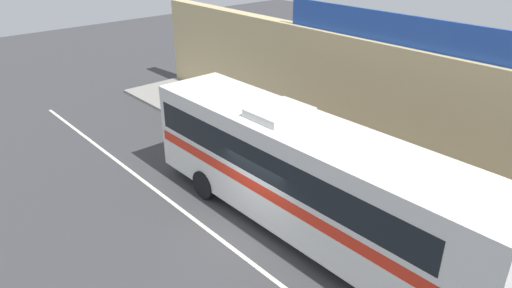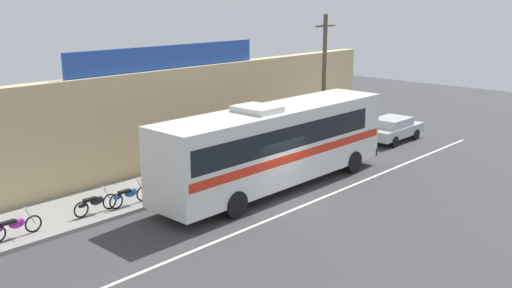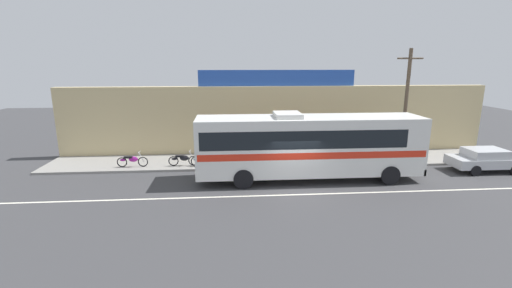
% 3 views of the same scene
% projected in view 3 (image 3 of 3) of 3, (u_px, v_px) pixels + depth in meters
% --- Properties ---
extents(ground_plane, '(70.00, 70.00, 0.00)m').
position_uv_depth(ground_plane, '(296.00, 189.00, 17.97)').
color(ground_plane, '#3A3A3D').
extents(sidewalk_slab, '(30.00, 3.60, 0.14)m').
position_uv_depth(sidewalk_slab, '(281.00, 160.00, 23.00)').
color(sidewalk_slab, gray).
rests_on(sidewalk_slab, ground_plane).
extents(storefront_facade, '(30.00, 0.70, 4.80)m').
position_uv_depth(storefront_facade, '(277.00, 120.00, 24.55)').
color(storefront_facade, tan).
rests_on(storefront_facade, ground_plane).
extents(storefront_billboard, '(10.86, 0.12, 1.10)m').
position_uv_depth(storefront_billboard, '(277.00, 78.00, 23.86)').
color(storefront_billboard, '#234CAD').
rests_on(storefront_billboard, storefront_facade).
extents(road_center_stripe, '(30.00, 0.14, 0.01)m').
position_uv_depth(road_center_stripe, '(299.00, 195.00, 17.20)').
color(road_center_stripe, silver).
rests_on(road_center_stripe, ground_plane).
extents(intercity_bus, '(12.31, 2.69, 3.78)m').
position_uv_depth(intercity_bus, '(308.00, 143.00, 19.00)').
color(intercity_bus, silver).
rests_on(intercity_bus, ground_plane).
extents(parked_car, '(4.20, 1.88, 1.37)m').
position_uv_depth(parked_car, '(485.00, 159.00, 20.79)').
color(parked_car, '#B7BABF').
rests_on(parked_car, ground_plane).
extents(utility_pole, '(1.60, 0.22, 7.10)m').
position_uv_depth(utility_pole, '(406.00, 105.00, 21.44)').
color(utility_pole, brown).
rests_on(utility_pole, sidewalk_slab).
extents(motorcycle_black, '(1.87, 0.56, 0.94)m').
position_uv_depth(motorcycle_black, '(206.00, 159.00, 21.36)').
color(motorcycle_black, black).
rests_on(motorcycle_black, sidewalk_slab).
extents(motorcycle_red, '(1.88, 0.56, 0.94)m').
position_uv_depth(motorcycle_red, '(132.00, 160.00, 21.19)').
color(motorcycle_red, black).
rests_on(motorcycle_red, sidewalk_slab).
extents(motorcycle_green, '(1.84, 0.56, 0.94)m').
position_uv_depth(motorcycle_green, '(183.00, 159.00, 21.43)').
color(motorcycle_green, black).
rests_on(motorcycle_green, sidewalk_slab).
extents(pedestrian_by_curb, '(0.30, 0.48, 1.74)m').
position_uv_depth(pedestrian_by_curb, '(363.00, 142.00, 23.49)').
color(pedestrian_by_curb, brown).
rests_on(pedestrian_by_curb, sidewalk_slab).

